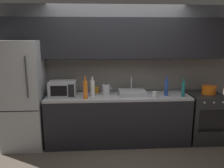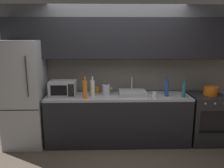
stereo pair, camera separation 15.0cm
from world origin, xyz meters
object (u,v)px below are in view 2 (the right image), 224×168
Objects in this scene: refrigerator at (24,94)px; kettle at (106,90)px; wine_bottle_blue at (167,88)px; microwave at (63,88)px; wine_bottle_white at (93,88)px; cooking_pot at (211,91)px; wine_bottle_orange at (85,89)px; mug_amber at (97,90)px; mug_clear at (155,95)px; wine_bottle_teal at (184,90)px; oven_range at (205,118)px.

refrigerator is 1.45m from kettle.
wine_bottle_blue is (1.06, -0.13, 0.06)m from kettle.
kettle is (0.77, 0.04, -0.04)m from microwave.
cooking_pot is at bearing 0.50° from wine_bottle_white.
refrigerator is at bearing 178.45° from wine_bottle_blue.
refrigerator is 1.11m from wine_bottle_orange.
wine_bottle_orange is 1.05× the size of wine_bottle_blue.
wine_bottle_blue reaches higher than mug_amber.
wine_bottle_blue is 1.26m from mug_amber.
kettle is at bearing 163.72° from mug_clear.
wine_bottle_white is 3.20× the size of mug_amber.
microwave reaches higher than mug_clear.
wine_bottle_white is 1.39× the size of cooking_pot.
microwave is at bearing 172.76° from mug_clear.
wine_bottle_blue is 1.41× the size of cooking_pot.
refrigerator reaches higher than wine_bottle_blue.
wine_bottle_teal reaches higher than kettle.
refrigerator is 5.85× the size of wine_bottle_teal.
wine_bottle_orange is 1.42m from wine_bottle_blue.
mug_clear is (1.59, -0.20, -0.08)m from microwave.
wine_bottle_white is 0.26m from mug_amber.
microwave is 4.23× the size of mug_amber.
cooking_pot is at bearing 1.46° from oven_range.
refrigerator is 8.99× the size of kettle.
wine_bottle_white is at bearing 175.48° from wine_bottle_teal.
cooking_pot is (2.05, -0.21, 0.02)m from mug_amber.
wine_bottle_blue is (2.51, -0.07, 0.11)m from refrigerator.
wine_bottle_orange is at bearing -175.56° from cooking_pot.
microwave reaches higher than oven_range.
oven_range is 1.13m from mug_clear.
refrigerator reaches higher than wine_bottle_orange.
cooking_pot is at bearing 14.91° from wine_bottle_teal.
cooking_pot is (0.54, 0.14, -0.06)m from wine_bottle_teal.
refrigerator is at bearing 177.05° from wine_bottle_teal.
mug_amber is (-0.17, 0.15, -0.04)m from kettle.
microwave is 1.29× the size of wine_bottle_blue.
wine_bottle_teal reaches higher than cooking_pot.
kettle is at bearing 171.47° from wine_bottle_teal.
oven_range is 2.53× the size of wine_bottle_blue.
mug_clear is at bearing -170.11° from cooking_pot.
mug_clear is (2.27, -0.18, 0.02)m from refrigerator.
mug_clear is at bearing -7.24° from microwave.
wine_bottle_blue is (-0.77, -0.07, 0.60)m from oven_range.
mug_clear reaches higher than oven_range.
wine_bottle_teal is at bearing -2.95° from refrigerator.
wine_bottle_blue reaches higher than mug_clear.
wine_bottle_white is (0.52, -0.04, 0.01)m from microwave.
wine_bottle_orange is 1.19m from mug_clear.
refrigerator is 5.27× the size of wine_bottle_blue.
wine_bottle_orange is (1.09, -0.17, 0.12)m from refrigerator.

